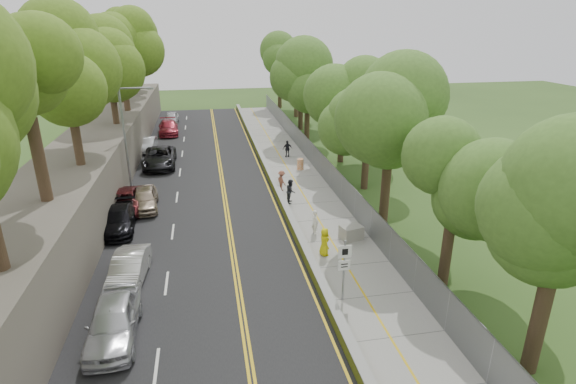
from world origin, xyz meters
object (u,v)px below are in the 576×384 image
at_px(streetlight, 128,132).
at_px(car_1, 129,269).
at_px(person_far, 287,149).
at_px(construction_barrel, 300,164).
at_px(concrete_block, 351,232).
at_px(signpost, 344,264).
at_px(car_2, 124,202).
at_px(car_0, 113,321).
at_px(painter_0, 324,242).

xyz_separation_m(streetlight, car_1, (1.46, -13.49, -3.89)).
xyz_separation_m(streetlight, person_far, (13.32, 6.88, -3.77)).
relative_size(construction_barrel, concrete_block, 0.77).
relative_size(concrete_block, car_1, 0.29).
bearing_deg(streetlight, construction_barrel, 11.66).
relative_size(signpost, car_1, 0.72).
relative_size(streetlight, person_far, 4.88).
height_order(streetlight, construction_barrel, streetlight).
bearing_deg(car_2, concrete_block, -25.40).
relative_size(car_0, person_far, 2.92).
bearing_deg(car_1, construction_barrel, 57.41).
distance_m(streetlight, construction_barrel, 14.60).
xyz_separation_m(signpost, car_0, (-10.05, -0.86, -1.11)).
bearing_deg(concrete_block, streetlight, 141.63).
bearing_deg(painter_0, construction_barrel, -16.05).
bearing_deg(concrete_block, painter_0, -142.31).
height_order(car_0, car_1, car_0).
height_order(streetlight, car_2, streetlight).
height_order(signpost, painter_0, signpost).
relative_size(signpost, concrete_block, 2.48).
xyz_separation_m(concrete_block, car_2, (-14.03, 6.92, 0.29)).
distance_m(concrete_block, car_0, 14.21).
bearing_deg(streetlight, signpost, -55.92).
bearing_deg(car_2, painter_0, -34.86).
height_order(car_0, painter_0, same).
xyz_separation_m(construction_barrel, concrete_block, (0.17, -13.83, -0.06)).
height_order(signpost, car_0, signpost).
relative_size(car_2, person_far, 3.13).
relative_size(car_1, person_far, 2.62).
distance_m(concrete_block, painter_0, 2.71).
xyz_separation_m(signpost, painter_0, (0.26, 4.37, -1.10)).
relative_size(streetlight, car_0, 1.67).
bearing_deg(car_2, person_far, 40.01).
bearing_deg(signpost, car_1, 160.67).
bearing_deg(concrete_block, car_1, -168.67).
bearing_deg(person_far, car_2, 30.75).
distance_m(car_0, person_far, 27.45).
relative_size(streetlight, car_2, 1.56).
height_order(car_1, person_far, person_far).
bearing_deg(car_2, signpost, -47.14).
xyz_separation_m(streetlight, painter_0, (11.77, -12.64, -3.78)).
bearing_deg(person_far, signpost, 77.26).
xyz_separation_m(streetlight, car_2, (-0.14, -4.08, -3.89)).
height_order(streetlight, person_far, streetlight).
height_order(signpost, person_far, signpost).
bearing_deg(streetlight, car_0, -85.32).
bearing_deg(car_0, signpost, 3.64).
xyz_separation_m(car_0, painter_0, (10.31, 5.23, 0.01)).
relative_size(car_1, car_2, 0.84).
distance_m(streetlight, person_far, 15.46).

